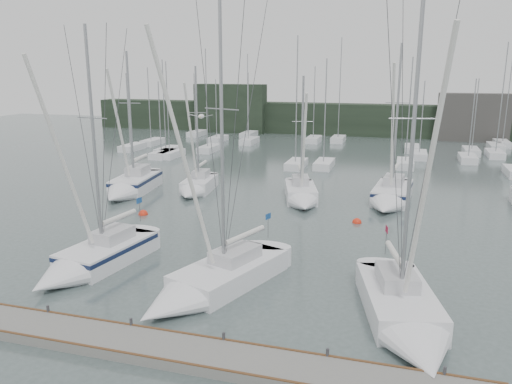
% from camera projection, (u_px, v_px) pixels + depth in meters
% --- Properties ---
extents(ground, '(160.00, 160.00, 0.00)m').
position_uv_depth(ground, '(213.00, 298.00, 23.61)').
color(ground, '#475755').
rests_on(ground, ground).
extents(dock, '(24.00, 2.00, 0.40)m').
position_uv_depth(dock, '(166.00, 349.00, 18.90)').
color(dock, slate).
rests_on(dock, ground).
extents(far_treeline, '(90.00, 4.00, 5.00)m').
position_uv_depth(far_treeline, '(351.00, 120.00, 80.75)').
color(far_treeline, black).
rests_on(far_treeline, ground).
extents(far_building_left, '(12.00, 3.00, 8.00)m').
position_uv_depth(far_building_left, '(230.00, 108.00, 83.98)').
color(far_building_left, black).
rests_on(far_building_left, ground).
extents(far_building_right, '(10.00, 3.00, 7.00)m').
position_uv_depth(far_building_right, '(473.00, 117.00, 73.73)').
color(far_building_right, '#403E3B').
rests_on(far_building_right, ground).
extents(mast_forest, '(53.57, 27.81, 14.88)m').
position_uv_depth(mast_forest, '(324.00, 148.00, 64.73)').
color(mast_forest, white).
rests_on(mast_forest, ground).
extents(sailboat_near_left, '(3.91, 8.61, 13.64)m').
position_uv_depth(sailboat_near_left, '(88.00, 262.00, 26.48)').
color(sailboat_near_left, white).
rests_on(sailboat_near_left, ground).
extents(sailboat_near_center, '(5.77, 9.52, 14.87)m').
position_uv_depth(sailboat_near_center, '(203.00, 286.00, 23.62)').
color(sailboat_near_center, white).
rests_on(sailboat_near_center, ground).
extents(sailboat_near_right, '(4.71, 9.06, 14.60)m').
position_uv_depth(sailboat_near_right, '(408.00, 321.00, 20.32)').
color(sailboat_near_right, white).
rests_on(sailboat_near_right, ground).
extents(sailboat_mid_a, '(3.81, 8.75, 12.83)m').
position_uv_depth(sailboat_mid_a, '(129.00, 187.00, 42.84)').
color(sailboat_mid_a, white).
rests_on(sailboat_mid_a, ground).
extents(sailboat_mid_b, '(3.01, 6.81, 11.48)m').
position_uv_depth(sailboat_mid_b, '(196.00, 188.00, 43.13)').
color(sailboat_mid_b, white).
rests_on(sailboat_mid_b, ground).
extents(sailboat_mid_c, '(4.14, 7.29, 10.74)m').
position_uv_depth(sailboat_mid_c, '(302.00, 197.00, 39.95)').
color(sailboat_mid_c, white).
rests_on(sailboat_mid_c, ground).
extents(sailboat_mid_d, '(3.51, 8.66, 13.30)m').
position_uv_depth(sailboat_mid_d, '(390.00, 197.00, 39.51)').
color(sailboat_mid_d, white).
rests_on(sailboat_mid_d, ground).
extents(buoy_b, '(0.65, 0.65, 0.65)m').
position_uv_depth(buoy_b, '(357.00, 223.00, 35.07)').
color(buoy_b, red).
rests_on(buoy_b, ground).
extents(buoy_c, '(0.70, 0.70, 0.70)m').
position_uv_depth(buoy_c, '(143.00, 214.00, 37.03)').
color(buoy_c, red).
rests_on(buoy_c, ground).
extents(seagull, '(0.94, 0.43, 0.19)m').
position_uv_depth(seagull, '(201.00, 116.00, 20.15)').
color(seagull, white).
rests_on(seagull, ground).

